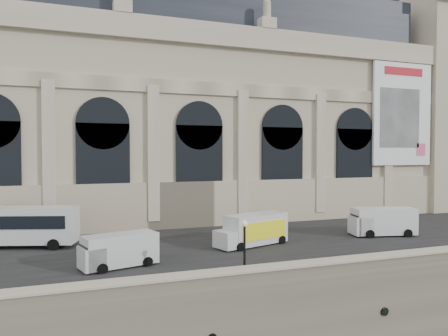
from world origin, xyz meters
The scene contains 10 objects.
quay centered at (0.00, 35.00, 3.00)m, with size 160.00×70.00×6.00m, color gray.
street centered at (0.00, 14.00, 6.03)m, with size 160.00×24.00×0.06m, color #2D2D2D.
parapet centered at (0.00, 0.60, 6.62)m, with size 160.00×1.40×1.21m.
museum centered at (-5.98, 30.86, 19.72)m, with size 69.00×18.70×29.10m.
clock_pavilion centered at (34.00, 27.93, 23.42)m, with size 13.00×14.72×36.70m.
bus_left centered at (-22.41, 17.83, 7.95)m, with size 11.95×5.97×3.47m.
van_b centered at (-14.39, 8.01, 7.21)m, with size 5.63×3.24×2.36m.
van_c centered at (10.97, 11.19, 7.39)m, with size 6.48×3.71×2.72m.
box_truck centered at (-2.41, 11.37, 7.38)m, with size 7.13×4.09×2.74m.
lamp_right centered at (-7.26, 1.80, 7.93)m, with size 0.40×0.40×3.89m.
Camera 1 is at (-17.80, -22.98, 14.07)m, focal length 35.00 mm.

